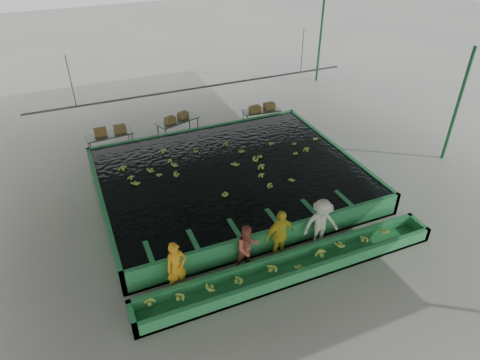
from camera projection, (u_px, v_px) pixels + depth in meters
name	position (u px, v px, depth m)	size (l,w,h in m)	color
ground	(245.00, 209.00, 16.07)	(80.00, 80.00, 0.00)	gray
shed_roof	(246.00, 81.00, 13.32)	(20.00, 22.00, 0.04)	gray
shed_posts	(246.00, 151.00, 14.70)	(20.00, 22.00, 5.00)	#1B5B31
flotation_tank	(230.00, 179.00, 16.98)	(10.00, 8.00, 0.90)	#277D42
tank_water	(230.00, 170.00, 16.76)	(9.70, 7.70, 0.00)	black
sorting_trough	(292.00, 267.00, 13.17)	(10.00, 1.00, 0.50)	#277D42
cableway_rail	(199.00, 88.00, 18.26)	(0.08, 0.08, 14.00)	#59605B
rail_hanger_left	(71.00, 82.00, 16.07)	(0.04, 0.04, 2.00)	#59605B
rail_hanger_right	(302.00, 51.00, 19.35)	(0.04, 0.04, 2.00)	#59605B
worker_a	(177.00, 267.00, 12.33)	(0.63, 0.41, 1.72)	orange
worker_b	(248.00, 248.00, 13.10)	(0.79, 0.61, 1.62)	#A44E38
worker_c	(280.00, 235.00, 13.39)	(1.09, 0.45, 1.86)	gold
worker_d	(321.00, 224.00, 13.90)	(1.18, 0.68, 1.83)	beige
packing_table_left	(111.00, 143.00, 19.43)	(2.06, 0.82, 0.94)	#59605B
packing_table_mid	(178.00, 128.00, 20.67)	(2.04, 0.82, 0.93)	#59605B
packing_table_right	(261.00, 118.00, 21.76)	(1.89, 0.76, 0.86)	#59605B
box_stack_left	(111.00, 133.00, 19.21)	(1.39, 0.39, 0.30)	brown
box_stack_mid	(177.00, 120.00, 20.38)	(1.26, 0.35, 0.27)	brown
box_stack_right	(262.00, 110.00, 21.50)	(1.35, 0.37, 0.29)	brown
floating_bananas	(223.00, 161.00, 17.37)	(8.31, 5.67, 0.11)	#95B73D
trough_bananas	(293.00, 264.00, 13.09)	(9.34, 0.62, 0.12)	#95B73D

